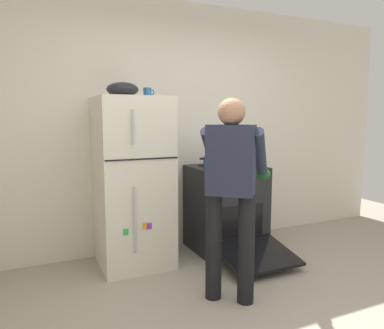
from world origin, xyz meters
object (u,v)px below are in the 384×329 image
object	(u,v)px
stove_range	(226,209)
red_pot	(215,162)
coffee_mug	(148,93)
pepper_mill	(240,156)
mixing_bowl	(123,89)
person_cook	(231,181)
refrigerator	(133,182)

from	to	relation	value
stove_range	red_pot	size ratio (longest dim) A/B	3.43
stove_range	coffee_mug	distance (m)	1.52
pepper_mill	red_pot	bearing A→B (deg)	-151.48
coffee_mug	mixing_bowl	xyz separation A→B (m)	(-0.26, -0.05, 0.02)
coffee_mug	mixing_bowl	size ratio (longest dim) A/B	0.37
person_cook	coffee_mug	distance (m)	1.34
red_pot	coffee_mug	xyz separation A→B (m)	(-0.71, 0.10, 0.71)
stove_range	person_cook	distance (m)	1.24
stove_range	red_pot	distance (m)	0.56
person_cook	mixing_bowl	xyz separation A→B (m)	(-0.59, 1.02, 0.76)
person_cook	red_pot	world-z (taller)	person_cook
red_pot	coffee_mug	bearing A→B (deg)	171.94
pepper_mill	mixing_bowl	size ratio (longest dim) A/B	0.49
stove_range	red_pot	world-z (taller)	red_pot
person_cook	red_pot	size ratio (longest dim) A/B	4.49
coffee_mug	red_pot	bearing A→B (deg)	-8.06
red_pot	pepper_mill	world-z (taller)	pepper_mill
person_cook	refrigerator	bearing A→B (deg)	116.70
coffee_mug	refrigerator	bearing A→B (deg)	-164.60
coffee_mug	pepper_mill	bearing A→B (deg)	7.33
person_cook	pepper_mill	world-z (taller)	person_cook
person_cook	pepper_mill	xyz separation A→B (m)	(0.84, 1.22, 0.05)
mixing_bowl	stove_range	bearing A→B (deg)	-0.91
refrigerator	red_pot	size ratio (longest dim) A/B	4.63
refrigerator	mixing_bowl	world-z (taller)	mixing_bowl
refrigerator	person_cook	size ratio (longest dim) A/B	1.03
person_cook	red_pot	distance (m)	1.04
pepper_mill	mixing_bowl	world-z (taller)	mixing_bowl
refrigerator	mixing_bowl	distance (m)	0.89
stove_range	mixing_bowl	bearing A→B (deg)	179.09
stove_range	pepper_mill	world-z (taller)	pepper_mill
stove_range	person_cook	size ratio (longest dim) A/B	0.76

